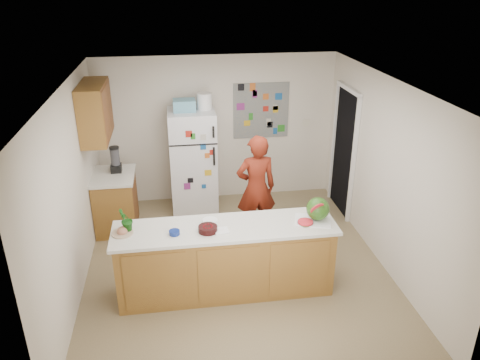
{
  "coord_description": "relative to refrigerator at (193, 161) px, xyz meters",
  "views": [
    {
      "loc": [
        -0.74,
        -5.34,
        3.69
      ],
      "look_at": [
        0.08,
        0.2,
        1.2
      ],
      "focal_mm": 35.0,
      "sensor_mm": 36.0,
      "label": 1
    }
  ],
  "objects": [
    {
      "name": "watermelon_slice",
      "position": [
        1.22,
        -2.45,
        0.09
      ],
      "size": [
        0.18,
        0.18,
        0.02
      ],
      "primitive_type": "cylinder",
      "color": "red",
      "rests_on": "cutting_board"
    },
    {
      "name": "cherry_bowl",
      "position": [
        0.04,
        -2.46,
        0.11
      ],
      "size": [
        0.28,
        0.28,
        0.07
      ],
      "primitive_type": "cylinder",
      "rotation": [
        0.0,
        0.0,
        0.27
      ],
      "color": "black",
      "rests_on": "peninsula_top"
    },
    {
      "name": "side_counter_top",
      "position": [
        -1.24,
        -0.53,
        0.03
      ],
      "size": [
        0.64,
        0.84,
        0.04
      ],
      "primitive_type": "cube",
      "color": "silver",
      "rests_on": "side_counter_base"
    },
    {
      "name": "peninsula_top",
      "position": [
        0.25,
        -2.38,
        0.05
      ],
      "size": [
        2.68,
        0.7,
        0.04
      ],
      "primitive_type": "cube",
      "color": "silver",
      "rests_on": "peninsula_base"
    },
    {
      "name": "photo_collage",
      "position": [
        1.2,
        0.36,
        0.7
      ],
      "size": [
        0.95,
        0.01,
        0.95
      ],
      "primitive_type": "cube",
      "color": "slate",
      "rests_on": "wall_back"
    },
    {
      "name": "wall_right",
      "position": [
        2.46,
        -1.88,
        0.4
      ],
      "size": [
        0.02,
        4.5,
        2.5
      ],
      "primitive_type": "cube",
      "color": "beige",
      "rests_on": "ground"
    },
    {
      "name": "person",
      "position": [
        0.85,
        -1.13,
        -0.04
      ],
      "size": [
        0.62,
        0.43,
        1.62
      ],
      "primitive_type": "imported",
      "rotation": [
        0.0,
        0.0,
        3.21
      ],
      "color": "maroon",
      "rests_on": "floor"
    },
    {
      "name": "white_bowl",
      "position": [
        0.08,
        -2.29,
        0.1
      ],
      "size": [
        0.2,
        0.2,
        0.06
      ],
      "primitive_type": "cylinder",
      "rotation": [
        0.0,
        0.0,
        -0.12
      ],
      "color": "white",
      "rests_on": "peninsula_top"
    },
    {
      "name": "potted_plant",
      "position": [
        -0.9,
        -2.33,
        0.22
      ],
      "size": [
        0.21,
        0.21,
        0.31
      ],
      "primitive_type": "imported",
      "rotation": [
        0.0,
        0.0,
        4.14
      ],
      "color": "#1A4411",
      "rests_on": "peninsula_top"
    },
    {
      "name": "paper_towel",
      "position": [
        0.19,
        -2.48,
        0.08
      ],
      "size": [
        0.18,
        0.16,
        0.02
      ],
      "primitive_type": "cube",
      "rotation": [
        0.0,
        0.0,
        0.1
      ],
      "color": "white",
      "rests_on": "peninsula_top"
    },
    {
      "name": "plate",
      "position": [
        -0.95,
        -2.37,
        0.08
      ],
      "size": [
        0.31,
        0.31,
        0.02
      ],
      "primitive_type": "cylinder",
      "rotation": [
        0.0,
        0.0,
        0.26
      ],
      "color": "beige",
      "rests_on": "peninsula_top"
    },
    {
      "name": "floor",
      "position": [
        0.45,
        -1.88,
        -0.86
      ],
      "size": [
        4.0,
        4.5,
        0.02
      ],
      "primitive_type": "cube",
      "color": "brown",
      "rests_on": "ground"
    },
    {
      "name": "wall_back",
      "position": [
        0.45,
        0.38,
        0.4
      ],
      "size": [
        4.0,
        0.02,
        2.5
      ],
      "primitive_type": "cube",
      "color": "beige",
      "rests_on": "ground"
    },
    {
      "name": "cobalt_bowl",
      "position": [
        -0.35,
        -2.47,
        0.1
      ],
      "size": [
        0.13,
        0.13,
        0.05
      ],
      "primitive_type": "cylinder",
      "rotation": [
        0.0,
        0.0,
        0.03
      ],
      "color": "navy",
      "rests_on": "peninsula_top"
    },
    {
      "name": "peninsula_base",
      "position": [
        0.25,
        -2.38,
        -0.41
      ],
      "size": [
        2.6,
        0.62,
        0.88
      ],
      "primitive_type": "cube",
      "color": "brown",
      "rests_on": "floor"
    },
    {
      "name": "watermelon",
      "position": [
        1.38,
        -2.38,
        0.22
      ],
      "size": [
        0.28,
        0.28,
        0.28
      ],
      "primitive_type": "sphere",
      "color": "#36621C",
      "rests_on": "cutting_board"
    },
    {
      "name": "blender_appliance",
      "position": [
        -1.19,
        -0.42,
        0.24
      ],
      "size": [
        0.14,
        0.14,
        0.38
      ],
      "primitive_type": "cylinder",
      "color": "black",
      "rests_on": "side_counter_top"
    },
    {
      "name": "refrigerator",
      "position": [
        0.0,
        0.0,
        0.0
      ],
      "size": [
        0.75,
        0.7,
        1.7
      ],
      "primitive_type": "cube",
      "color": "silver",
      "rests_on": "floor"
    },
    {
      "name": "upper_cabinets",
      "position": [
        -1.37,
        -0.58,
        1.05
      ],
      "size": [
        0.35,
        1.0,
        0.8
      ],
      "primitive_type": "cube",
      "color": "brown",
      "rests_on": "wall_left"
    },
    {
      "name": "ceiling",
      "position": [
        0.45,
        -1.88,
        1.66
      ],
      "size": [
        4.0,
        4.5,
        0.02
      ],
      "primitive_type": "cube",
      "color": "white",
      "rests_on": "wall_back"
    },
    {
      "name": "cutting_board",
      "position": [
        1.32,
        -2.4,
        0.08
      ],
      "size": [
        0.51,
        0.44,
        0.01
      ],
      "primitive_type": "cube",
      "rotation": [
        0.0,
        0.0,
        -0.29
      ],
      "color": "silver",
      "rests_on": "peninsula_top"
    },
    {
      "name": "side_counter_base",
      "position": [
        -1.24,
        -0.53,
        -0.42
      ],
      "size": [
        0.6,
        0.8,
        0.86
      ],
      "primitive_type": "cube",
      "color": "brown",
      "rests_on": "floor"
    },
    {
      "name": "fridge_top_bin",
      "position": [
        -0.1,
        0.0,
        0.94
      ],
      "size": [
        0.35,
        0.28,
        0.18
      ],
      "primitive_type": "cube",
      "color": "#5999B2",
      "rests_on": "refrigerator"
    },
    {
      "name": "doorway",
      "position": [
        2.44,
        -0.43,
        0.17
      ],
      "size": [
        0.03,
        0.85,
        2.04
      ],
      "primitive_type": "cube",
      "color": "black",
      "rests_on": "ground"
    },
    {
      "name": "wall_left",
      "position": [
        -1.56,
        -1.88,
        0.4
      ],
      "size": [
        0.02,
        4.5,
        2.5
      ],
      "primitive_type": "cube",
      "color": "beige",
      "rests_on": "ground"
    },
    {
      "name": "keys",
      "position": [
        1.17,
        -2.45,
        0.08
      ],
      "size": [
        0.1,
        0.05,
        0.01
      ],
      "primitive_type": "cube",
      "rotation": [
        0.0,
        0.0,
        -0.1
      ],
      "color": "gray",
      "rests_on": "peninsula_top"
    }
  ]
}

